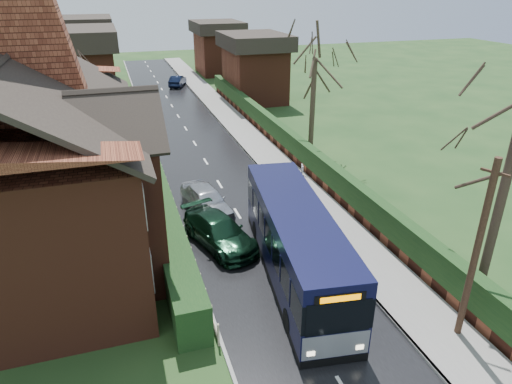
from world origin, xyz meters
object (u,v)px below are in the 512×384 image
object	(u,v)px
brick_house	(38,162)
car_green	(219,232)
car_silver	(206,200)
telegraph_pole	(476,253)
bus	(296,244)
bus_stop_sign	(302,182)

from	to	relation	value
brick_house	car_green	world-z (taller)	brick_house
brick_house	car_silver	xyz separation A→B (m)	(7.23, 1.84, -3.64)
car_green	telegraph_pole	xyz separation A→B (m)	(6.40, -8.29, 2.62)
brick_house	bus	distance (m)	11.05
car_green	bus_stop_sign	size ratio (longest dim) A/B	1.72
bus	car_green	bearing A→B (deg)	133.39
car_green	bus	bearing A→B (deg)	-70.97
car_silver	telegraph_pole	distance (m)	13.46
brick_house	telegraph_pole	size ratio (longest dim) A/B	2.24
bus	bus_stop_sign	world-z (taller)	bus
bus	car_green	world-z (taller)	bus
car_silver	car_green	xyz separation A→B (m)	(-0.10, -3.33, -0.05)
brick_house	car_green	bearing A→B (deg)	-11.79
brick_house	car_silver	world-z (taller)	brick_house
brick_house	bus	size ratio (longest dim) A/B	1.42
bus_stop_sign	telegraph_pole	distance (m)	10.37
bus	telegraph_pole	size ratio (longest dim) A/B	1.57
car_green	bus_stop_sign	world-z (taller)	bus_stop_sign
brick_house	telegraph_pole	bearing A→B (deg)	-35.84
bus	car_silver	world-z (taller)	bus
bus_stop_sign	telegraph_pole	size ratio (longest dim) A/B	0.42
car_green	telegraph_pole	distance (m)	10.79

